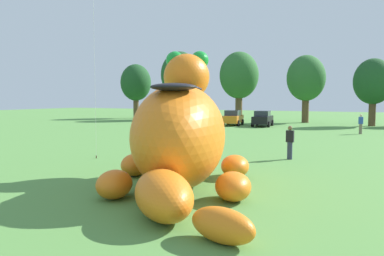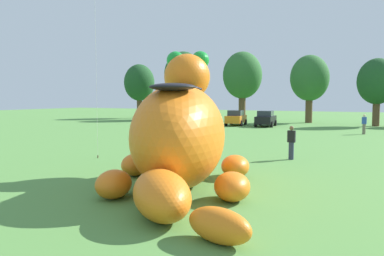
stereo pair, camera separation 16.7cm
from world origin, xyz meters
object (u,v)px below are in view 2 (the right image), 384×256
(giant_inflatable_creature, at_px, (179,134))
(spectator_by_cars, at_px, (291,143))
(car_orange, at_px, (236,118))
(car_yellow, at_px, (203,117))
(car_black, at_px, (266,119))
(spectator_near_inflatable, at_px, (364,124))

(giant_inflatable_creature, xyz_separation_m, spectator_by_cars, (2.15, 7.85, -1.01))
(car_orange, xyz_separation_m, spectator_by_cars, (11.13, -21.61, -0.01))
(car_yellow, xyz_separation_m, car_black, (7.37, 0.30, 0.00))
(car_black, xyz_separation_m, spectator_near_inflatable, (10.11, -4.99, -0.01))
(car_yellow, height_order, spectator_by_cars, car_yellow)
(giant_inflatable_creature, relative_size, car_black, 2.08)
(car_yellow, bearing_deg, giant_inflatable_creature, -66.12)
(car_yellow, distance_m, car_black, 7.38)
(car_yellow, distance_m, spectator_near_inflatable, 18.10)
(car_black, relative_size, spectator_near_inflatable, 2.49)
(car_yellow, bearing_deg, spectator_by_cars, -54.73)
(car_yellow, relative_size, spectator_by_cars, 2.50)
(car_yellow, distance_m, spectator_by_cars, 26.03)
(spectator_near_inflatable, bearing_deg, spectator_by_cars, -98.43)
(spectator_by_cars, bearing_deg, spectator_near_inflatable, 81.57)
(car_black, distance_m, spectator_near_inflatable, 11.27)
(giant_inflatable_creature, relative_size, spectator_near_inflatable, 5.18)
(car_orange, bearing_deg, giant_inflatable_creature, -73.04)
(spectator_near_inflatable, bearing_deg, car_black, 153.75)
(car_yellow, bearing_deg, spectator_near_inflatable, -15.01)
(car_yellow, height_order, car_orange, same)
(car_orange, distance_m, spectator_by_cars, 24.31)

